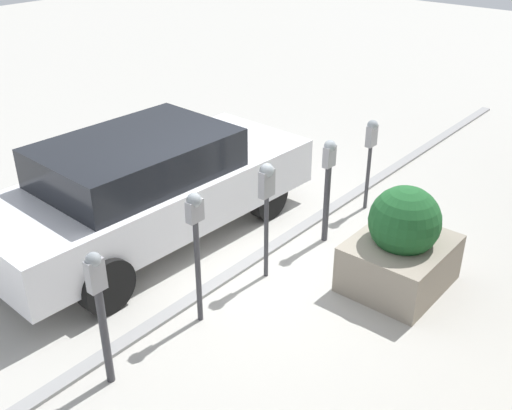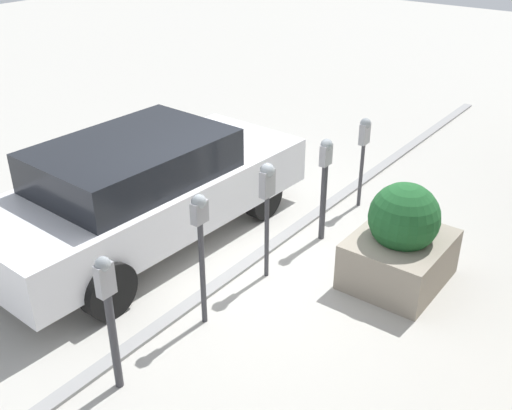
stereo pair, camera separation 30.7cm
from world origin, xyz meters
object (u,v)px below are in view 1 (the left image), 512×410
at_px(parking_meter_second, 196,231).
at_px(parking_meter_farthest, 371,143).
at_px(parking_meter_fourth, 328,176).
at_px(parked_car_front, 148,186).
at_px(parking_meter_middle, 267,192).
at_px(parking_meter_nearest, 100,301).
at_px(planter_box, 401,246).

height_order(parking_meter_second, parking_meter_farthest, parking_meter_second).
distance_m(parking_meter_fourth, parked_car_front, 2.30).
bearing_deg(parked_car_front, parking_meter_fourth, -49.40).
bearing_deg(parking_meter_middle, parking_meter_nearest, 179.45).
xyz_separation_m(parking_meter_nearest, parking_meter_second, (1.19, -0.00, 0.18)).
distance_m(planter_box, parked_car_front, 3.23).
relative_size(parking_meter_nearest, parking_meter_farthest, 1.06).
xyz_separation_m(planter_box, parked_car_front, (-1.14, 3.01, 0.24)).
xyz_separation_m(parking_meter_farthest, planter_box, (-1.43, -1.28, -0.48)).
distance_m(parking_meter_second, parking_meter_farthest, 3.38).
height_order(parking_meter_nearest, parked_car_front, parked_car_front).
height_order(parking_meter_second, planter_box, parking_meter_second).
height_order(parking_meter_middle, parking_meter_farthest, parking_meter_middle).
height_order(parking_meter_nearest, parking_meter_farthest, parking_meter_nearest).
height_order(parking_meter_fourth, parking_meter_farthest, parking_meter_fourth).
relative_size(parking_meter_fourth, planter_box, 1.13).
relative_size(parking_meter_middle, parked_car_front, 0.32).
height_order(parking_meter_nearest, planter_box, parking_meter_nearest).
distance_m(parking_meter_farthest, parked_car_front, 3.10).
bearing_deg(parking_meter_fourth, parked_car_front, 128.57).
relative_size(parking_meter_farthest, planter_box, 1.08).
bearing_deg(parking_meter_fourth, parking_meter_middle, 176.79).
distance_m(parking_meter_middle, parked_car_front, 1.78).
bearing_deg(planter_box, parked_car_front, 110.64).
distance_m(parking_meter_second, parking_meter_fourth, 2.25).
bearing_deg(parking_meter_middle, planter_box, -56.39).
relative_size(parking_meter_nearest, parking_meter_second, 0.93).
bearing_deg(parking_meter_farthest, parked_car_front, 145.91).
relative_size(parking_meter_nearest, parking_meter_fourth, 1.01).
height_order(parking_meter_second, parked_car_front, parking_meter_second).
bearing_deg(parking_meter_farthest, planter_box, -138.03).
bearing_deg(parking_meter_nearest, parking_meter_fourth, -1.44).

